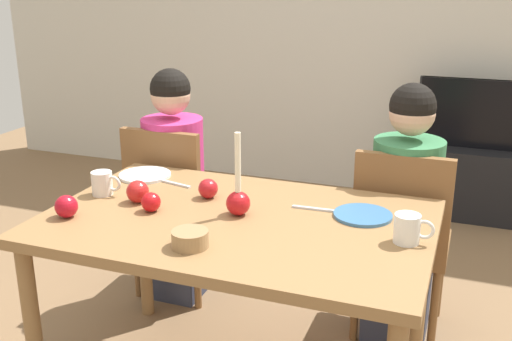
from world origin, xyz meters
The scene contains 20 objects.
back_wall centered at (0.00, 2.60, 1.30)m, with size 6.40×0.10×2.60m, color beige.
dining_table centered at (0.00, 0.00, 0.67)m, with size 1.40×0.90×0.75m.
chair_left centered at (-0.60, 0.61, 0.51)m, with size 0.40×0.40×0.90m.
chair_right centered at (0.53, 0.61, 0.51)m, with size 0.40×0.40×0.90m.
person_left_child centered at (-0.60, 0.64, 0.57)m, with size 0.30×0.30×1.17m.
person_right_child centered at (0.53, 0.64, 0.57)m, with size 0.30×0.30×1.17m.
tv_stand centered at (0.79, 2.30, 0.24)m, with size 0.64×0.40×0.48m, color black.
tv centered at (0.79, 2.30, 0.71)m, with size 0.79×0.05×0.46m.
candle_centerpiece centered at (-0.01, 0.03, 0.82)m, with size 0.09×0.09×0.31m.
plate_left centered at (-0.55, 0.30, 0.76)m, with size 0.23×0.23×0.01m, color silver.
plate_right centered at (0.43, 0.17, 0.76)m, with size 0.21×0.21×0.01m, color teal.
mug_left centered at (-0.59, 0.04, 0.80)m, with size 0.13×0.08×0.10m.
mug_right centered at (0.61, 0.00, 0.80)m, with size 0.13×0.09×0.10m.
fork_left centered at (-0.39, 0.25, 0.75)m, with size 0.18×0.01×0.01m, color silver.
fork_right centered at (0.25, 0.18, 0.75)m, with size 0.18×0.01×0.01m, color silver.
bowl_walnuts centered at (-0.05, -0.28, 0.78)m, with size 0.12×0.12×0.06m, color #99754C.
apple_near_candle centered at (-0.58, -0.21, 0.79)m, with size 0.08×0.08×0.08m, color #B2101F.
apple_by_left_plate centered at (-0.18, 0.15, 0.79)m, with size 0.08×0.08×0.08m, color #B1181E.
apple_by_right_mug centered at (-0.32, -0.05, 0.79)m, with size 0.07×0.07×0.07m, color red.
apple_far_edge centered at (-0.42, 0.01, 0.79)m, with size 0.09×0.09×0.09m, color red.
Camera 1 is at (0.78, -1.88, 1.60)m, focal length 42.45 mm.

